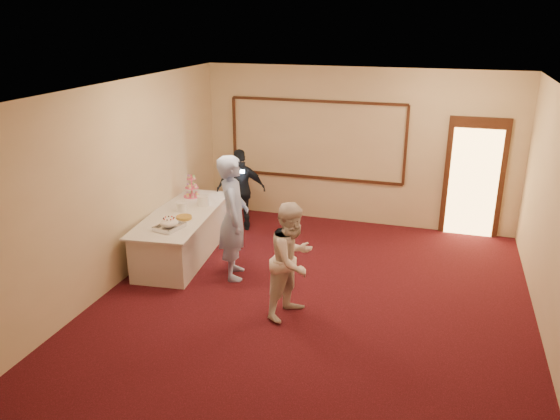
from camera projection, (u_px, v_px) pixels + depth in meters
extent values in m
plane|color=black|center=(312.00, 305.00, 7.75)|extent=(7.00, 7.00, 0.00)
cube|color=beige|center=(357.00, 148.00, 10.39)|extent=(6.00, 0.04, 3.00)
cube|color=beige|center=(204.00, 351.00, 4.09)|extent=(6.00, 0.04, 3.00)
cube|color=beige|center=(117.00, 186.00, 8.07)|extent=(0.04, 7.00, 3.00)
cube|color=white|center=(317.00, 91.00, 6.74)|extent=(6.00, 7.00, 0.04)
cube|color=#321D0F|center=(316.00, 177.00, 10.80)|extent=(3.40, 0.04, 0.05)
cube|color=#321D0F|center=(317.00, 101.00, 10.30)|extent=(3.40, 0.04, 0.05)
cube|color=#321D0F|center=(235.00, 135.00, 11.02)|extent=(0.05, 0.04, 1.50)
cube|color=#321D0F|center=(406.00, 146.00, 10.08)|extent=(0.05, 0.04, 1.50)
cube|color=#321D0F|center=(474.00, 178.00, 9.90)|extent=(1.05, 0.06, 2.20)
cube|color=#FFBF66|center=(473.00, 183.00, 9.90)|extent=(0.85, 0.02, 2.00)
cube|color=white|center=(184.00, 235.00, 9.25)|extent=(1.13, 2.50, 0.74)
cube|color=white|center=(182.00, 213.00, 9.12)|extent=(1.25, 2.64, 0.03)
cube|color=#A9ABAF|center=(169.00, 228.00, 8.41)|extent=(0.42, 0.49, 0.04)
ellipsoid|color=white|center=(169.00, 223.00, 8.38)|extent=(0.28, 0.28, 0.13)
cube|color=silver|center=(179.00, 224.00, 8.49)|extent=(0.10, 0.30, 0.01)
cylinder|color=#EB5581|center=(192.00, 186.00, 9.84)|extent=(0.02, 0.02, 0.41)
cylinder|color=#EB5581|center=(192.00, 196.00, 9.91)|extent=(0.31, 0.31, 0.01)
cylinder|color=#EB5581|center=(192.00, 187.00, 9.86)|extent=(0.24, 0.24, 0.01)
cylinder|color=#EB5581|center=(191.00, 179.00, 9.80)|extent=(0.17, 0.17, 0.01)
cylinder|color=white|center=(182.00, 207.00, 9.15)|extent=(0.17, 0.17, 0.15)
cylinder|color=white|center=(181.00, 203.00, 9.12)|extent=(0.18, 0.18, 0.01)
cylinder|color=white|center=(203.00, 201.00, 9.42)|extent=(0.20, 0.20, 0.17)
cylinder|color=white|center=(203.00, 196.00, 9.39)|extent=(0.21, 0.21, 0.01)
cylinder|color=white|center=(184.00, 219.00, 8.79)|extent=(0.29, 0.29, 0.01)
cylinder|color=olive|center=(184.00, 218.00, 8.78)|extent=(0.25, 0.25, 0.05)
imported|color=#9AB5F5|center=(233.00, 218.00, 8.29)|extent=(0.68, 0.83, 1.95)
imported|color=white|center=(292.00, 260.00, 7.25)|extent=(0.85, 0.95, 1.61)
imported|color=black|center=(241.00, 190.00, 10.24)|extent=(0.99, 0.70, 1.56)
cube|color=white|center=(242.00, 172.00, 9.92)|extent=(0.07, 0.05, 0.05)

